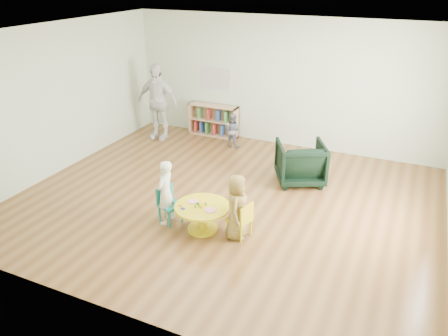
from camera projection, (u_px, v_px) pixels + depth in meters
name	position (u px, v px, depth m)	size (l,w,h in m)	color
room	(227.00, 94.00, 6.79)	(7.10, 7.00, 2.80)	brown
activity_table	(202.00, 213.00, 6.61)	(0.84, 0.84, 0.46)	gold
kid_chair_left	(169.00, 203.00, 6.84)	(0.41, 0.41, 0.59)	#167B73
kid_chair_right	(242.00, 219.00, 6.43)	(0.37, 0.37, 0.57)	gold
bookshelf	(213.00, 120.00, 10.40)	(1.20, 0.30, 0.75)	tan
alphabet_poster	(216.00, 78.00, 10.09)	(0.74, 0.01, 0.54)	silver
armchair	(300.00, 163.00, 8.08)	(0.84, 0.86, 0.78)	black
child_left	(165.00, 193.00, 6.72)	(0.38, 0.25, 1.05)	white
child_right	(237.00, 207.00, 6.36)	(0.49, 0.32, 1.01)	yellow
toddler	(232.00, 130.00, 9.71)	(0.38, 0.29, 0.78)	#161D38
adult_caretaker	(157.00, 102.00, 9.99)	(1.03, 0.43, 1.76)	silver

